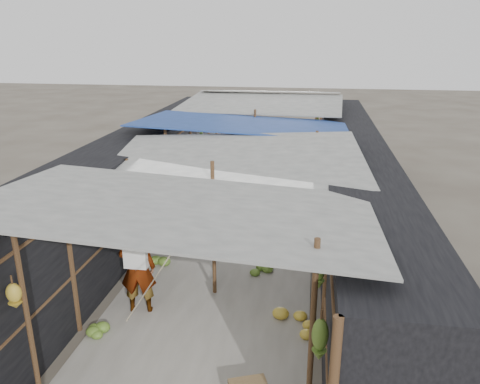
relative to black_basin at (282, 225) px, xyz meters
The scene contains 12 objects.
aisle_slab 1.05m from the black_basin, behind, with size 3.60×16.00×0.02m, color #9E998E.
stall_left 3.89m from the black_basin, behind, with size 1.40×15.00×2.30m, color black.
stall_right 1.98m from the black_basin, ahead, with size 1.40×15.00×2.30m, color black.
crate_mid 1.40m from the black_basin, 101.39° to the right, with size 0.45×0.36×0.27m, color olive.
crate_back 4.54m from the black_basin, 104.39° to the left, with size 0.44×0.36×0.28m, color olive.
black_basin is the anchor object (origin of this frame).
vendor_elderly 4.75m from the black_basin, 118.24° to the right, with size 0.62×0.41×1.70m, color silver.
shopper_blue 2.18m from the black_basin, 166.48° to the left, with size 0.71×0.55×1.45m, color #202FA2.
vendor_seated 4.47m from the black_basin, 81.43° to the left, with size 0.67×0.38×1.03m, color #47423D.
market_canopy 2.58m from the black_basin, 154.05° to the left, with size 5.62×15.20×2.77m.
hanging_bananas 1.95m from the black_basin, behind, with size 3.95×14.00×0.78m.
floor_bananas 1.29m from the black_basin, 128.44° to the right, with size 3.81×10.60×0.31m.
Camera 1 is at (1.68, -4.67, 4.67)m, focal length 35.00 mm.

